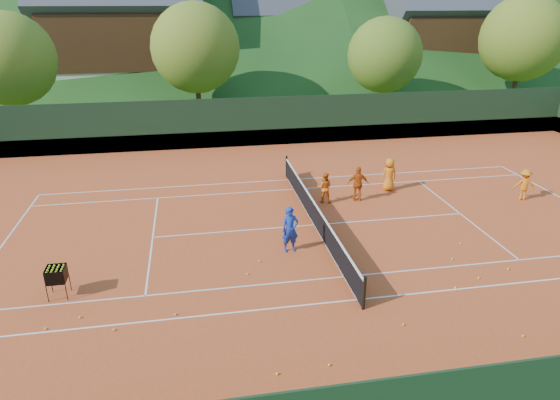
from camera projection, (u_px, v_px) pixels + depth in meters
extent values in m
plane|color=#2C4B17|center=(314.00, 225.00, 20.23)|extent=(400.00, 400.00, 0.00)
cube|color=#BD461E|center=(314.00, 225.00, 20.22)|extent=(40.00, 24.00, 0.02)
imported|color=#1935A6|center=(290.00, 230.00, 17.83)|extent=(0.66, 0.47, 1.71)
imported|color=orange|center=(324.00, 188.00, 22.21)|extent=(0.81, 0.71, 1.40)
imported|color=#CF5812|center=(358.00, 184.00, 22.34)|extent=(1.00, 0.56, 1.61)
imported|color=orange|center=(389.00, 175.00, 23.54)|extent=(0.83, 0.59, 1.58)
imported|color=orange|center=(524.00, 185.00, 22.50)|extent=(1.05, 0.80, 1.44)
sphere|color=#D5F528|center=(460.00, 243.00, 18.62)|extent=(0.07, 0.07, 0.07)
sphere|color=#D5F528|center=(259.00, 261.00, 17.38)|extent=(0.07, 0.07, 0.07)
sphere|color=#D5F528|center=(523.00, 336.00, 13.53)|extent=(0.07, 0.07, 0.07)
sphere|color=#D5F528|center=(339.00, 266.00, 17.08)|extent=(0.07, 0.07, 0.07)
sphere|color=#D5F528|center=(80.00, 317.00, 14.33)|extent=(0.07, 0.07, 0.07)
sphere|color=#D5F528|center=(403.00, 325.00, 14.00)|extent=(0.07, 0.07, 0.07)
sphere|color=#D5F528|center=(508.00, 269.00, 16.87)|extent=(0.07, 0.07, 0.07)
sphere|color=#D5F528|center=(452.00, 259.00, 17.51)|extent=(0.07, 0.07, 0.07)
sphere|color=#D5F528|center=(455.00, 288.00, 15.79)|extent=(0.07, 0.07, 0.07)
sphere|color=#D5F528|center=(277.00, 374.00, 12.17)|extent=(0.07, 0.07, 0.07)
sphere|color=#D5F528|center=(114.00, 330.00, 13.79)|extent=(0.07, 0.07, 0.07)
sphere|color=#D5F528|center=(479.00, 278.00, 16.33)|extent=(0.07, 0.07, 0.07)
sphere|color=#D5F528|center=(329.00, 365.00, 12.47)|extent=(0.07, 0.07, 0.07)
sphere|color=#D5F528|center=(247.00, 274.00, 16.56)|extent=(0.07, 0.07, 0.07)
sphere|color=#D5F528|center=(175.00, 314.00, 14.46)|extent=(0.07, 0.07, 0.07)
sphere|color=#D5F528|center=(46.00, 329.00, 13.84)|extent=(0.07, 0.07, 0.07)
cube|color=white|center=(358.00, 300.00, 15.22)|extent=(23.77, 0.06, 0.00)
cube|color=white|center=(288.00, 180.00, 25.22)|extent=(23.77, 0.06, 0.00)
cube|color=white|center=(344.00, 277.00, 16.47)|extent=(23.77, 0.06, 0.00)
cube|color=white|center=(294.00, 189.00, 23.97)|extent=(23.77, 0.06, 0.00)
cube|color=white|center=(153.00, 237.00, 19.17)|extent=(0.06, 8.23, 0.00)
cube|color=white|center=(460.00, 214.00, 21.27)|extent=(0.06, 8.23, 0.00)
cube|color=white|center=(314.00, 225.00, 20.22)|extent=(12.80, 0.06, 0.00)
cube|color=white|center=(314.00, 225.00, 20.22)|extent=(0.06, 10.97, 0.00)
cube|color=black|center=(315.00, 215.00, 20.05)|extent=(0.03, 11.97, 0.90)
cube|color=white|center=(315.00, 204.00, 19.87)|extent=(0.05, 11.97, 0.06)
cylinder|color=black|center=(364.00, 293.00, 14.56)|extent=(0.10, 0.10, 1.10)
cylinder|color=black|center=(287.00, 166.00, 25.47)|extent=(0.10, 0.10, 1.10)
cube|color=black|center=(268.00, 121.00, 30.59)|extent=(40.00, 0.05, 3.00)
cube|color=#195924|center=(268.00, 137.00, 30.97)|extent=(40.40, 0.05, 1.00)
cylinder|color=black|center=(47.00, 294.00, 15.01)|extent=(0.02, 0.02, 0.55)
cylinder|color=black|center=(66.00, 292.00, 15.10)|extent=(0.02, 0.02, 0.55)
cylinder|color=black|center=(52.00, 285.00, 15.51)|extent=(0.02, 0.02, 0.55)
cylinder|color=black|center=(70.00, 283.00, 15.60)|extent=(0.02, 0.02, 0.55)
cube|color=black|center=(57.00, 281.00, 15.20)|extent=(0.55, 0.55, 0.02)
cube|color=black|center=(54.00, 279.00, 14.86)|extent=(0.55, 0.02, 0.45)
cube|color=black|center=(58.00, 270.00, 15.36)|extent=(0.55, 0.02, 0.45)
cube|color=black|center=(47.00, 275.00, 15.07)|extent=(0.02, 0.55, 0.45)
cube|color=black|center=(66.00, 273.00, 15.16)|extent=(0.02, 0.55, 0.45)
sphere|color=#CCE526|center=(46.00, 273.00, 14.82)|extent=(0.07, 0.07, 0.07)
sphere|color=#CCE526|center=(47.00, 270.00, 14.95)|extent=(0.07, 0.07, 0.07)
sphere|color=#CCE526|center=(49.00, 268.00, 15.07)|extent=(0.07, 0.07, 0.07)
sphere|color=#CCE526|center=(50.00, 266.00, 15.19)|extent=(0.07, 0.07, 0.07)
sphere|color=#CCE526|center=(51.00, 272.00, 14.84)|extent=(0.07, 0.07, 0.07)
sphere|color=#CCE526|center=(52.00, 270.00, 14.97)|extent=(0.07, 0.07, 0.07)
sphere|color=#CCE526|center=(53.00, 268.00, 15.09)|extent=(0.07, 0.07, 0.07)
sphere|color=#CCE526|center=(54.00, 266.00, 15.22)|extent=(0.07, 0.07, 0.07)
sphere|color=#CCE526|center=(56.00, 272.00, 14.87)|extent=(0.07, 0.07, 0.07)
sphere|color=#CCE526|center=(57.00, 270.00, 14.99)|extent=(0.07, 0.07, 0.07)
sphere|color=#CCE526|center=(58.00, 267.00, 15.11)|extent=(0.07, 0.07, 0.07)
sphere|color=#CCE526|center=(59.00, 265.00, 15.24)|extent=(0.07, 0.07, 0.07)
sphere|color=#CCE526|center=(61.00, 272.00, 14.89)|extent=(0.07, 0.07, 0.07)
sphere|color=#CCE526|center=(62.00, 269.00, 15.01)|extent=(0.07, 0.07, 0.07)
sphere|color=#CCE526|center=(63.00, 267.00, 15.14)|extent=(0.07, 0.07, 0.07)
sphere|color=#CCE526|center=(64.00, 265.00, 15.26)|extent=(0.07, 0.07, 0.07)
cube|color=beige|center=(129.00, 82.00, 45.38)|extent=(12.00, 9.00, 2.88)
cube|color=#351D0E|center=(124.00, 39.00, 44.00)|extent=(12.24, 9.18, 4.48)
cube|color=#43424A|center=(120.00, 5.00, 42.92)|extent=(13.80, 9.93, 9.93)
cube|color=beige|center=(292.00, 73.00, 51.72)|extent=(11.00, 8.00, 2.52)
cube|color=#3B2310|center=(293.00, 41.00, 50.51)|extent=(11.22, 8.16, 3.92)
cube|color=#3E3E46|center=(293.00, 14.00, 49.54)|extent=(12.65, 8.82, 8.82)
cube|color=beige|center=(436.00, 74.00, 50.34)|extent=(10.00, 8.00, 2.70)
cube|color=#39200F|center=(440.00, 39.00, 49.04)|extent=(10.20, 8.16, 4.20)
cube|color=#43434B|center=(443.00, 9.00, 48.02)|extent=(11.50, 8.82, 8.82)
cylinder|color=#3C2718|center=(19.00, 113.00, 33.50)|extent=(0.36, 0.36, 2.70)
sphere|color=#4C761F|center=(9.00, 59.00, 32.17)|extent=(6.00, 6.00, 6.00)
cylinder|color=#402B19|center=(199.00, 100.00, 37.25)|extent=(0.36, 0.36, 2.88)
sphere|color=#4E741F|center=(196.00, 48.00, 35.84)|extent=(6.40, 6.40, 6.40)
cylinder|color=#3F2919|center=(381.00, 99.00, 38.71)|extent=(0.36, 0.36, 2.52)
sphere|color=#416D1D|center=(385.00, 55.00, 37.47)|extent=(5.60, 5.60, 5.60)
cylinder|color=#432A1A|center=(514.00, 89.00, 41.49)|extent=(0.36, 0.36, 3.06)
sphere|color=#4C711E|center=(523.00, 38.00, 39.98)|extent=(6.80, 6.80, 6.80)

